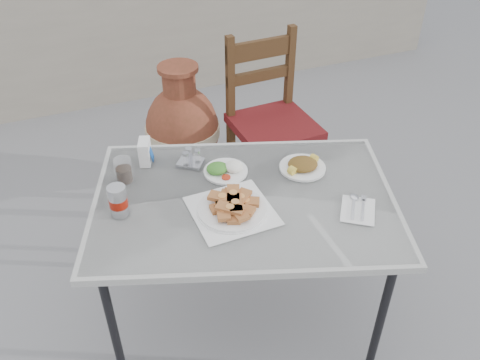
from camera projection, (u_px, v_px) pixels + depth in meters
name	position (u px, v px, depth m)	size (l,w,h in m)	color
ground	(223.00, 312.00, 2.55)	(80.00, 80.00, 0.00)	slate
cafe_table	(244.00, 207.00, 2.12)	(1.45, 1.20, 0.76)	black
pide_plate	(232.00, 205.00, 2.00)	(0.32, 0.32, 0.06)	white
salad_rice_plate	(225.00, 169.00, 2.21)	(0.19, 0.19, 0.05)	white
salad_chopped_plate	(303.00, 165.00, 2.23)	(0.21, 0.21, 0.04)	white
soda_can	(118.00, 201.00, 1.96)	(0.07, 0.07, 0.13)	silver
cola_glass	(124.00, 172.00, 2.15)	(0.08, 0.08, 0.11)	white
napkin_holder	(145.00, 152.00, 2.25)	(0.08, 0.10, 0.11)	white
condiment_caddy	(191.00, 159.00, 2.26)	(0.14, 0.14, 0.08)	silver
cutlery_napkin	(358.00, 208.00, 2.03)	(0.20, 0.21, 0.01)	white
chair	(271.00, 120.00, 3.01)	(0.47, 0.47, 1.03)	#36200E
terracotta_urn	(183.00, 131.00, 3.21)	(0.47, 0.47, 0.82)	brown
back_wall	(112.00, 28.00, 4.04)	(6.00, 0.25, 1.20)	gray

